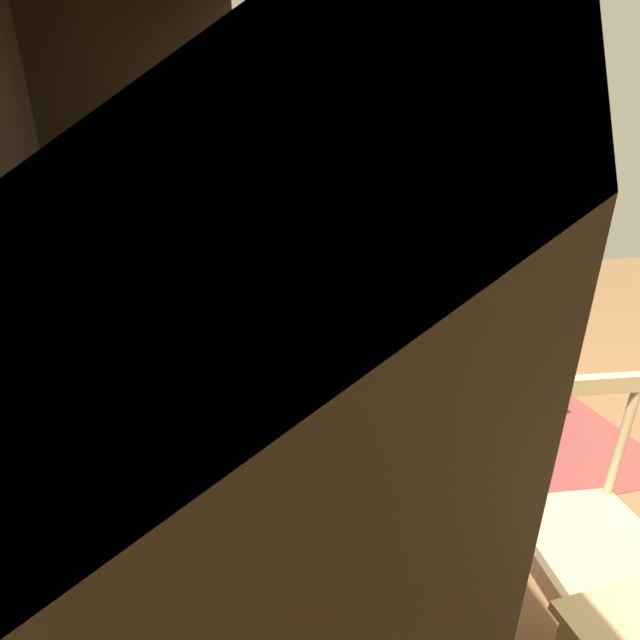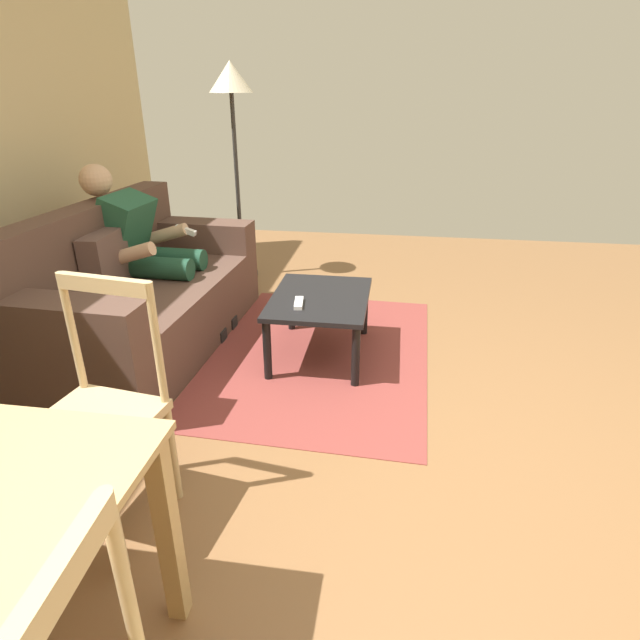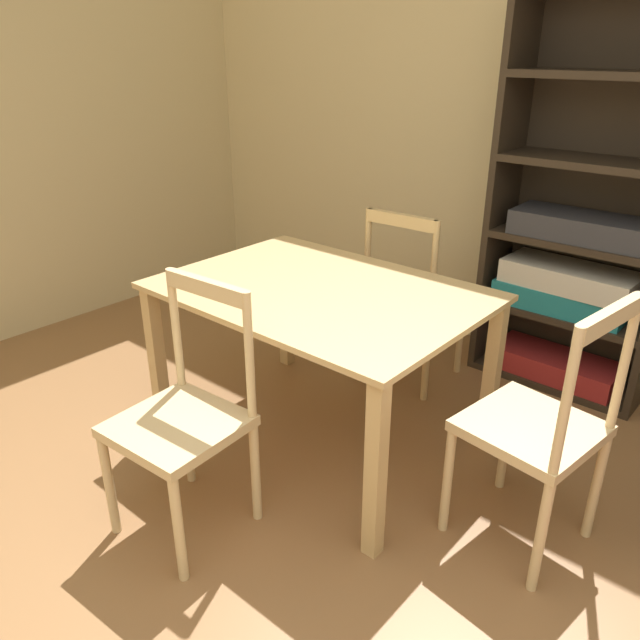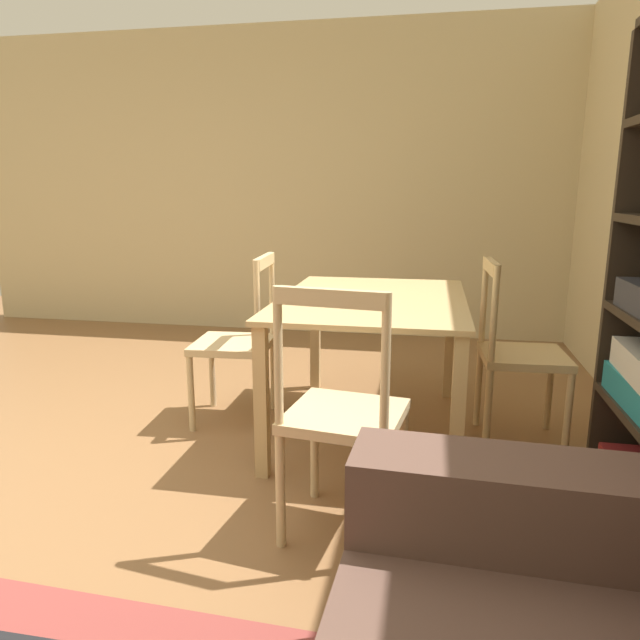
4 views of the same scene
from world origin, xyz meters
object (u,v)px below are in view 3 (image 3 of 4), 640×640
Objects in this scene: bookshelf at (579,239)px; dining_table at (320,311)px; dining_chair_facing_couch at (539,430)px; dining_chair_by_doorway at (184,420)px; dining_chair_near_wall at (413,298)px.

bookshelf is 1.43m from dining_table.
dining_chair_facing_couch is (1.01, -0.00, -0.17)m from dining_table.
dining_table is (-0.63, -1.27, -0.16)m from bookshelf.
dining_table is 1.42× the size of dining_chair_by_doorway.
dining_chair_near_wall reaches higher than dining_chair_by_doorway.
dining_chair_facing_couch is at bearing -73.76° from bookshelf.
dining_chair_facing_couch is at bearing 36.57° from dining_chair_by_doorway.
dining_table is at bearing 89.85° from dining_chair_by_doorway.
bookshelf is 0.88m from dining_chair_near_wall.
dining_table is at bearing -116.47° from bookshelf.
dining_table is 1.02m from dining_chair_facing_couch.
dining_chair_facing_couch reaches higher than dining_chair_by_doorway.
dining_table is 0.77m from dining_chair_by_doorway.
dining_chair_facing_couch is 1.04× the size of dining_chair_by_doorway.
bookshelf is 2.15m from dining_chair_by_doorway.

